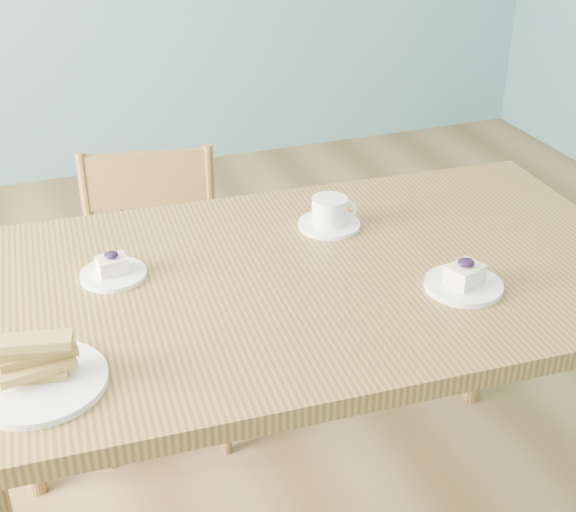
{
  "coord_description": "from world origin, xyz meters",
  "views": [
    {
      "loc": [
        -0.43,
        -1.58,
        1.71
      ],
      "look_at": [
        0.11,
        -0.11,
        0.83
      ],
      "focal_mm": 50.0,
      "sensor_mm": 36.0,
      "label": 1
    }
  ],
  "objects": [
    {
      "name": "room",
      "position": [
        0.0,
        0.0,
        1.35
      ],
      "size": [
        5.01,
        5.01,
        2.71
      ],
      "color": "olive",
      "rests_on": "ground"
    },
    {
      "name": "dining_chair",
      "position": [
        -0.1,
        0.44,
        0.44
      ],
      "size": [
        0.46,
        0.44,
        0.87
      ],
      "rotation": [
        0.0,
        0.0,
        -0.18
      ],
      "color": "olive",
      "rests_on": "ground"
    },
    {
      "name": "coffee_cup",
      "position": [
        0.27,
        0.03,
        0.85
      ],
      "size": [
        0.15,
        0.15,
        0.08
      ],
      "rotation": [
        0.0,
        0.0,
        -0.21
      ],
      "color": "white",
      "rests_on": "dining_table"
    },
    {
      "name": "dining_table",
      "position": [
        0.15,
        -0.16,
        0.73
      ],
      "size": [
        1.56,
        0.94,
        0.81
      ],
      "rotation": [
        0.0,
        0.0,
        -0.05
      ],
      "color": "olive",
      "rests_on": "ground"
    },
    {
      "name": "cheesecake_plate_near",
      "position": [
        0.43,
        -0.33,
        0.83
      ],
      "size": [
        0.17,
        0.17,
        0.07
      ],
      "rotation": [
        0.0,
        0.0,
        0.35
      ],
      "color": "white",
      "rests_on": "dining_table"
    },
    {
      "name": "cheesecake_plate_far",
      "position": [
        -0.27,
        -0.03,
        0.83
      ],
      "size": [
        0.15,
        0.15,
        0.06
      ],
      "rotation": [
        0.0,
        0.0,
        0.1
      ],
      "color": "white",
      "rests_on": "dining_table"
    },
    {
      "name": "biscotti_plate",
      "position": [
        -0.45,
        -0.36,
        0.84
      ],
      "size": [
        0.25,
        0.25,
        0.1
      ],
      "rotation": [
        0.0,
        0.0,
        -0.16
      ],
      "color": "white",
      "rests_on": "dining_table"
    }
  ]
}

